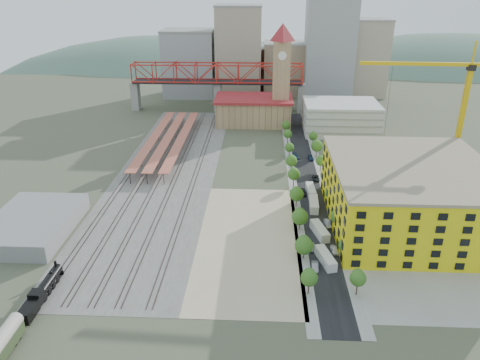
{
  "coord_description": "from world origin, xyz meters",
  "views": [
    {
      "loc": [
        -1.11,
        -144.33,
        67.43
      ],
      "look_at": [
        -7.3,
        -12.81,
        10.0
      ],
      "focal_mm": 35.0,
      "sensor_mm": 36.0,
      "label": 1
    }
  ],
  "objects_px": {
    "clock_tower": "(282,66)",
    "car_0": "(311,247)",
    "locomotive": "(43,291)",
    "site_trailer_b": "(320,231)",
    "site_trailer_c": "(314,204)",
    "tower_crane": "(455,102)",
    "site_trailer_d": "(311,191)",
    "site_trailer_a": "(326,258)",
    "construction_building": "(409,195)"
  },
  "relations": [
    {
      "from": "locomotive",
      "to": "car_0",
      "type": "bearing_deg",
      "value": 20.56
    },
    {
      "from": "car_0",
      "to": "site_trailer_d",
      "type": "bearing_deg",
      "value": 92.72
    },
    {
      "from": "site_trailer_b",
      "to": "site_trailer_d",
      "type": "xyz_separation_m",
      "value": [
        0.0,
        27.34,
        -0.06
      ]
    },
    {
      "from": "site_trailer_c",
      "to": "tower_crane",
      "type": "bearing_deg",
      "value": 24.41
    },
    {
      "from": "site_trailer_b",
      "to": "site_trailer_d",
      "type": "distance_m",
      "value": 27.34
    },
    {
      "from": "clock_tower",
      "to": "site_trailer_a",
      "type": "height_order",
      "value": "clock_tower"
    },
    {
      "from": "construction_building",
      "to": "tower_crane",
      "type": "xyz_separation_m",
      "value": [
        18.91,
        26.52,
        21.13
      ]
    },
    {
      "from": "tower_crane",
      "to": "site_trailer_c",
      "type": "distance_m",
      "value": 56.37
    },
    {
      "from": "construction_building",
      "to": "site_trailer_b",
      "type": "bearing_deg",
      "value": -163.06
    },
    {
      "from": "locomotive",
      "to": "site_trailer_a",
      "type": "xyz_separation_m",
      "value": [
        66.0,
        17.36,
        -0.57
      ]
    },
    {
      "from": "clock_tower",
      "to": "tower_crane",
      "type": "xyz_separation_m",
      "value": [
        52.91,
        -73.48,
        1.84
      ]
    },
    {
      "from": "tower_crane",
      "to": "site_trailer_d",
      "type": "height_order",
      "value": "tower_crane"
    },
    {
      "from": "site_trailer_b",
      "to": "site_trailer_c",
      "type": "relative_size",
      "value": 0.99
    },
    {
      "from": "locomotive",
      "to": "site_trailer_c",
      "type": "relative_size",
      "value": 2.05
    },
    {
      "from": "construction_building",
      "to": "car_0",
      "type": "xyz_separation_m",
      "value": [
        -29.0,
        -15.65,
        -8.7
      ]
    },
    {
      "from": "tower_crane",
      "to": "site_trailer_b",
      "type": "xyz_separation_m",
      "value": [
        -44.91,
        -34.43,
        -29.19
      ]
    },
    {
      "from": "locomotive",
      "to": "site_trailer_b",
      "type": "relative_size",
      "value": 2.06
    },
    {
      "from": "site_trailer_c",
      "to": "site_trailer_d",
      "type": "relative_size",
      "value": 1.05
    },
    {
      "from": "tower_crane",
      "to": "car_0",
      "type": "relative_size",
      "value": 11.91
    },
    {
      "from": "site_trailer_b",
      "to": "site_trailer_c",
      "type": "bearing_deg",
      "value": 75.95
    },
    {
      "from": "site_trailer_b",
      "to": "car_0",
      "type": "relative_size",
      "value": 2.36
    },
    {
      "from": "site_trailer_a",
      "to": "clock_tower",
      "type": "bearing_deg",
      "value": 79.48
    },
    {
      "from": "site_trailer_a",
      "to": "site_trailer_b",
      "type": "relative_size",
      "value": 0.98
    },
    {
      "from": "car_0",
      "to": "locomotive",
      "type": "bearing_deg",
      "value": -151.83
    },
    {
      "from": "site_trailer_b",
      "to": "car_0",
      "type": "distance_m",
      "value": 8.32
    },
    {
      "from": "tower_crane",
      "to": "site_trailer_c",
      "type": "xyz_separation_m",
      "value": [
        -44.91,
        -17.59,
        -29.19
      ]
    },
    {
      "from": "site_trailer_c",
      "to": "site_trailer_d",
      "type": "distance_m",
      "value": 10.49
    },
    {
      "from": "tower_crane",
      "to": "site_trailer_d",
      "type": "relative_size",
      "value": 5.27
    },
    {
      "from": "clock_tower",
      "to": "car_0",
      "type": "height_order",
      "value": "clock_tower"
    },
    {
      "from": "site_trailer_a",
      "to": "site_trailer_b",
      "type": "bearing_deg",
      "value": 75.72
    },
    {
      "from": "clock_tower",
      "to": "site_trailer_d",
      "type": "xyz_separation_m",
      "value": [
        8.0,
        -80.58,
        -27.41
      ]
    },
    {
      "from": "site_trailer_c",
      "to": "site_trailer_d",
      "type": "bearing_deg",
      "value": 93.03
    },
    {
      "from": "site_trailer_c",
      "to": "clock_tower",
      "type": "bearing_deg",
      "value": 98.05
    },
    {
      "from": "site_trailer_b",
      "to": "site_trailer_d",
      "type": "bearing_deg",
      "value": 75.95
    },
    {
      "from": "construction_building",
      "to": "site_trailer_a",
      "type": "relative_size",
      "value": 5.25
    },
    {
      "from": "locomotive",
      "to": "site_trailer_b",
      "type": "distance_m",
      "value": 73.08
    },
    {
      "from": "clock_tower",
      "to": "site_trailer_c",
      "type": "relative_size",
      "value": 5.27
    },
    {
      "from": "site_trailer_b",
      "to": "site_trailer_c",
      "type": "distance_m",
      "value": 16.85
    },
    {
      "from": "clock_tower",
      "to": "car_0",
      "type": "xyz_separation_m",
      "value": [
        5.0,
        -115.65,
        -27.99
      ]
    },
    {
      "from": "clock_tower",
      "to": "site_trailer_b",
      "type": "relative_size",
      "value": 5.3
    },
    {
      "from": "site_trailer_c",
      "to": "car_0",
      "type": "distance_m",
      "value": 24.77
    },
    {
      "from": "construction_building",
      "to": "site_trailer_d",
      "type": "height_order",
      "value": "construction_building"
    },
    {
      "from": "clock_tower",
      "to": "car_0",
      "type": "bearing_deg",
      "value": -87.52
    },
    {
      "from": "clock_tower",
      "to": "site_trailer_c",
      "type": "height_order",
      "value": "clock_tower"
    },
    {
      "from": "clock_tower",
      "to": "construction_building",
      "type": "relative_size",
      "value": 1.03
    },
    {
      "from": "site_trailer_b",
      "to": "site_trailer_c",
      "type": "xyz_separation_m",
      "value": [
        0.0,
        16.85,
        0.01
      ]
    },
    {
      "from": "site_trailer_a",
      "to": "car_0",
      "type": "distance_m",
      "value": 6.98
    },
    {
      "from": "clock_tower",
      "to": "construction_building",
      "type": "xyz_separation_m",
      "value": [
        34.0,
        -99.99,
        -19.29
      ]
    },
    {
      "from": "site_trailer_a",
      "to": "locomotive",
      "type": "bearing_deg",
      "value": -179.54
    },
    {
      "from": "site_trailer_b",
      "to": "site_trailer_d",
      "type": "height_order",
      "value": "site_trailer_b"
    }
  ]
}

